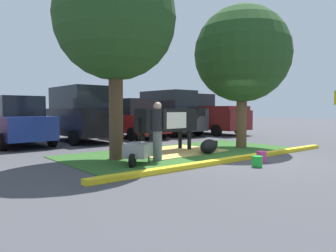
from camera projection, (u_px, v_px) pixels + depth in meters
ground_plane at (243, 158)px, 9.72m from camera, size 80.00×80.00×0.00m
grass_island at (186, 152)px, 10.99m from camera, size 8.32×4.12×0.02m
curb_yellow at (237, 159)px, 9.27m from camera, size 9.52×0.24×0.12m
hay_bedding at (173, 151)px, 11.12m from camera, size 3.36×2.61×0.04m
shade_tree_left at (115, 20)px, 9.25m from camera, size 3.56×3.56×5.92m
shade_tree_right at (242, 54)px, 12.21m from camera, size 3.68×3.68×5.46m
cow_holstein at (169, 120)px, 11.20m from camera, size 3.14×0.75×1.56m
calf_lying at (209, 146)px, 10.78m from camera, size 1.31×0.91×0.48m
person_handler at (157, 129)px, 9.16m from camera, size 0.34×0.48×1.71m
wheelbarrow at (138, 150)px, 8.59m from camera, size 1.42×1.28×0.63m
bucket_green at (257, 161)px, 8.29m from camera, size 0.29×0.29×0.29m
bucket_pink at (261, 156)px, 9.04m from camera, size 0.30×0.30×0.31m
sedan_blue at (17, 122)px, 13.06m from camera, size 2.09×4.43×2.02m
suv_black at (80, 114)px, 14.74m from camera, size 2.19×4.64×2.52m
sedan_red at (131, 119)px, 16.45m from camera, size 2.09×4.43×2.02m
suv_dark_grey at (168, 113)px, 18.24m from camera, size 2.19×4.64×2.52m
pickup_truck_black at (204, 115)px, 19.43m from camera, size 2.30×5.44×2.42m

